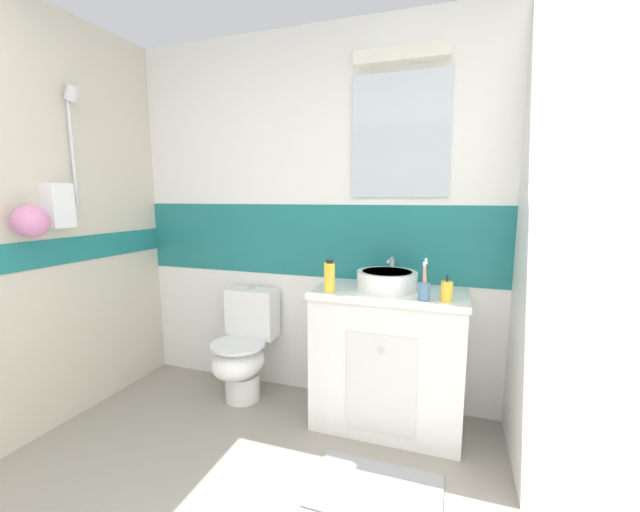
# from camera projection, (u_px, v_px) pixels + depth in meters

# --- Properties ---
(wall_back_tiled) EXTENTS (3.20, 0.20, 2.50)m
(wall_back_tiled) POSITION_uv_depth(u_px,v_px,m) (312.00, 217.00, 2.71)
(wall_back_tiled) COLOR white
(wall_back_tiled) RESTS_ON ground_plane
(wall_right_plain) EXTENTS (0.10, 3.48, 2.50)m
(wall_right_plain) POSITION_uv_depth(u_px,v_px,m) (599.00, 249.00, 1.12)
(wall_right_plain) COLOR white
(wall_right_plain) RESTS_ON ground_plane
(vanity_cabinet) EXTENTS (0.89, 0.51, 0.85)m
(vanity_cabinet) POSITION_uv_depth(u_px,v_px,m) (388.00, 358.00, 2.37)
(vanity_cabinet) COLOR white
(vanity_cabinet) RESTS_ON ground_plane
(sink_basin) EXTENTS (0.36, 0.41, 0.17)m
(sink_basin) POSITION_uv_depth(u_px,v_px,m) (387.00, 279.00, 2.34)
(sink_basin) COLOR white
(sink_basin) RESTS_ON vanity_cabinet
(toilet) EXTENTS (0.37, 0.50, 0.76)m
(toilet) POSITION_uv_depth(u_px,v_px,m) (244.00, 348.00, 2.70)
(toilet) COLOR white
(toilet) RESTS_ON ground_plane
(toothbrush_cup) EXTENTS (0.06, 0.06, 0.23)m
(toothbrush_cup) POSITION_uv_depth(u_px,v_px,m) (424.00, 290.00, 2.08)
(toothbrush_cup) COLOR #4C7299
(toothbrush_cup) RESTS_ON vanity_cabinet
(soap_dispenser) EXTENTS (0.06, 0.06, 0.15)m
(soap_dispenser) POSITION_uv_depth(u_px,v_px,m) (447.00, 291.00, 2.05)
(soap_dispenser) COLOR yellow
(soap_dispenser) RESTS_ON vanity_cabinet
(mouthwash_bottle) EXTENTS (0.06, 0.06, 0.19)m
(mouthwash_bottle) POSITION_uv_depth(u_px,v_px,m) (329.00, 277.00, 2.25)
(mouthwash_bottle) COLOR yellow
(mouthwash_bottle) RESTS_ON vanity_cabinet
(bath_mat) EXTENTS (0.62, 0.41, 0.01)m
(bath_mat) POSITION_uv_depth(u_px,v_px,m) (376.00, 490.00, 1.86)
(bath_mat) COLOR #99999E
(bath_mat) RESTS_ON ground_plane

